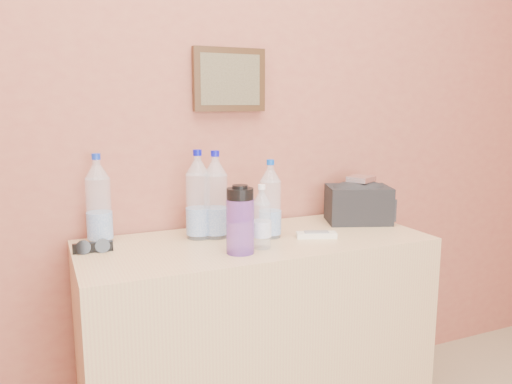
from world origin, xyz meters
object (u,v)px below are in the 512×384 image
at_px(toiletry_bag, 358,202).
at_px(pet_large_a, 99,204).
at_px(ac_remote, 316,235).
at_px(foil_packet, 361,179).
at_px(pet_small, 262,220).
at_px(dresser, 256,340).
at_px(sunglasses, 93,247).
at_px(pet_large_b, 198,199).
at_px(pet_large_c, 216,199).
at_px(pet_large_d, 270,203).
at_px(nalgene_bottle, 240,220).

bearing_deg(toiletry_bag, pet_large_a, -165.23).
distance_m(ac_remote, foil_packet, 0.38).
bearing_deg(pet_small, dresser, 76.74).
bearing_deg(sunglasses, pet_large_b, 9.30).
relative_size(pet_large_c, foil_packet, 3.08).
distance_m(pet_large_b, foil_packet, 0.71).
xyz_separation_m(dresser, pet_large_d, (0.06, 0.01, 0.53)).
bearing_deg(pet_large_c, dresser, -36.07).
distance_m(dresser, pet_large_a, 0.79).
bearing_deg(pet_large_c, pet_large_d, -22.79).
distance_m(pet_large_a, pet_large_d, 0.63).
distance_m(pet_large_a, sunglasses, 0.18).
distance_m(sunglasses, foil_packet, 1.11).
distance_m(pet_large_a, ac_remote, 0.81).
height_order(pet_large_a, sunglasses, pet_large_a).
relative_size(pet_small, toiletry_bag, 0.87).
xyz_separation_m(pet_large_d, toiletry_bag, (0.45, 0.07, -0.04)).
xyz_separation_m(pet_small, foil_packet, (0.55, 0.19, 0.09)).
relative_size(pet_large_d, sunglasses, 2.23).
distance_m(pet_large_d, pet_small, 0.15).
relative_size(pet_large_b, pet_large_d, 1.13).
bearing_deg(nalgene_bottle, toiletry_bag, 18.92).
bearing_deg(pet_large_d, foil_packet, 8.37).
distance_m(dresser, foil_packet, 0.79).
height_order(nalgene_bottle, ac_remote, nalgene_bottle).
bearing_deg(dresser, pet_small, -103.26).
bearing_deg(ac_remote, pet_large_d, 173.46).
height_order(dresser, pet_large_c, pet_large_c).
distance_m(pet_small, toiletry_bag, 0.57).
xyz_separation_m(dresser, ac_remote, (0.22, -0.07, 0.41)).
bearing_deg(pet_large_b, foil_packet, -2.48).
xyz_separation_m(dresser, pet_large_c, (-0.12, 0.09, 0.55)).
height_order(pet_large_a, pet_large_c, pet_large_c).
height_order(pet_large_a, nalgene_bottle, pet_large_a).
height_order(pet_large_b, pet_small, pet_large_b).
relative_size(pet_large_c, sunglasses, 2.48).
relative_size(dresser, pet_large_b, 3.87).
bearing_deg(sunglasses, ac_remote, -6.07).
height_order(dresser, toiletry_bag, toiletry_bag).
bearing_deg(sunglasses, pet_large_c, 6.23).
relative_size(pet_large_c, pet_large_d, 1.11).
relative_size(pet_large_b, ac_remote, 2.21).
distance_m(pet_large_c, pet_small, 0.23).
xyz_separation_m(pet_small, nalgene_bottle, (-0.09, -0.03, 0.02)).
distance_m(pet_small, ac_remote, 0.26).
bearing_deg(pet_large_a, nalgene_bottle, -38.14).
xyz_separation_m(dresser, pet_large_a, (-0.53, 0.19, 0.55)).
bearing_deg(ac_remote, pet_small, -150.20).
bearing_deg(pet_large_c, toiletry_bag, -0.89).
bearing_deg(toiletry_bag, ac_remote, -131.90).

